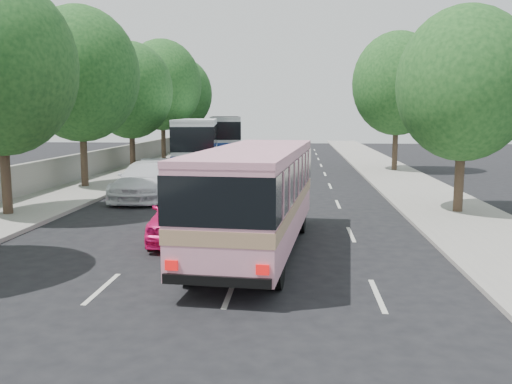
# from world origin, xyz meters

# --- Properties ---
(ground) EXTENTS (120.00, 120.00, 0.00)m
(ground) POSITION_xyz_m (0.00, 0.00, 0.00)
(ground) COLOR black
(ground) RESTS_ON ground
(sidewalk_left) EXTENTS (4.00, 90.00, 0.15)m
(sidewalk_left) POSITION_xyz_m (-8.50, 20.00, 0.07)
(sidewalk_left) COLOR #9E998E
(sidewalk_left) RESTS_ON ground
(sidewalk_right) EXTENTS (4.00, 90.00, 0.12)m
(sidewalk_right) POSITION_xyz_m (8.50, 20.00, 0.06)
(sidewalk_right) COLOR #9E998E
(sidewalk_right) RESTS_ON ground
(low_wall) EXTENTS (0.30, 90.00, 1.50)m
(low_wall) POSITION_xyz_m (-10.30, 20.00, 0.90)
(low_wall) COLOR #9E998E
(low_wall) RESTS_ON sidewalk_left
(tree_left_c) EXTENTS (6.00, 6.00, 9.35)m
(tree_left_c) POSITION_xyz_m (-8.62, 13.94, 6.12)
(tree_left_c) COLOR #38281E
(tree_left_c) RESTS_ON ground
(tree_left_d) EXTENTS (5.52, 5.52, 8.60)m
(tree_left_d) POSITION_xyz_m (-8.52, 21.94, 5.63)
(tree_left_d) COLOR #38281E
(tree_left_d) RESTS_ON ground
(tree_left_e) EXTENTS (6.30, 6.30, 9.82)m
(tree_left_e) POSITION_xyz_m (-8.42, 29.94, 6.43)
(tree_left_e) COLOR #38281E
(tree_left_e) RESTS_ON ground
(tree_left_f) EXTENTS (5.88, 5.88, 9.16)m
(tree_left_f) POSITION_xyz_m (-8.62, 37.94, 6.00)
(tree_left_f) COLOR #38281E
(tree_left_f) RESTS_ON ground
(tree_right_near) EXTENTS (5.10, 5.10, 7.95)m
(tree_right_near) POSITION_xyz_m (8.78, 7.94, 5.20)
(tree_right_near) COLOR #38281E
(tree_right_near) RESTS_ON ground
(tree_right_far) EXTENTS (6.00, 6.00, 9.35)m
(tree_right_far) POSITION_xyz_m (9.08, 23.94, 6.12)
(tree_right_far) COLOR #38281E
(tree_right_far) RESTS_ON ground
(pink_bus) EXTENTS (3.21, 9.47, 2.96)m
(pink_bus) POSITION_xyz_m (1.30, 1.50, 1.84)
(pink_bus) COLOR pink
(pink_bus) RESTS_ON ground
(pink_taxi) EXTENTS (2.24, 4.97, 1.66)m
(pink_taxi) POSITION_xyz_m (-1.01, 3.13, 0.83)
(pink_taxi) COLOR #F91574
(pink_taxi) RESTS_ON ground
(white_pickup) EXTENTS (2.44, 5.89, 1.70)m
(white_pickup) POSITION_xyz_m (-4.50, 10.97, 0.85)
(white_pickup) COLOR white
(white_pickup) RESTS_ON ground
(tour_coach_front) EXTENTS (4.10, 12.07, 3.54)m
(tour_coach_front) POSITION_xyz_m (-4.50, 23.57, 2.13)
(tour_coach_front) COLOR white
(tour_coach_front) RESTS_ON ground
(tour_coach_rear) EXTENTS (4.24, 12.46, 3.66)m
(tour_coach_rear) POSITION_xyz_m (-4.50, 38.03, 2.20)
(tour_coach_rear) COLOR silver
(tour_coach_rear) RESTS_ON ground
(taxi_roof_sign) EXTENTS (0.56, 0.21, 0.18)m
(taxi_roof_sign) POSITION_xyz_m (-1.01, 3.13, 1.75)
(taxi_roof_sign) COLOR silver
(taxi_roof_sign) RESTS_ON pink_taxi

